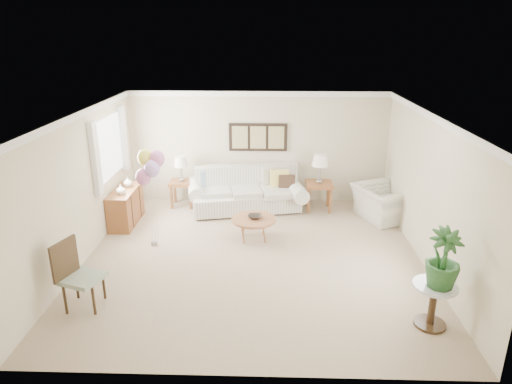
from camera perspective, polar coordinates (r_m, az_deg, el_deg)
ground_plane at (r=8.34m, az=-0.31°, el=-8.20°), size 6.00×6.00×0.00m
room_shell at (r=7.81m, az=-1.12°, el=2.75°), size 6.04×6.04×2.60m
wall_art_triptych at (r=10.60m, az=0.26°, el=6.85°), size 1.35×0.06×0.65m
sofa at (r=10.37m, az=-1.21°, el=-0.17°), size 2.81×1.45×0.97m
end_table_left at (r=10.67m, az=-9.20°, el=0.88°), size 0.56×0.51×0.61m
end_table_right at (r=10.38m, az=7.89°, el=0.63°), size 0.60×0.55×0.65m
lamp_left at (r=10.52m, az=-9.36°, el=3.68°), size 0.33×0.33×0.58m
lamp_right at (r=10.20m, az=8.04°, el=3.84°), size 0.37×0.37×0.65m
coffee_table at (r=8.89m, az=-0.27°, el=-3.51°), size 0.86×0.86×0.44m
decor_bowl at (r=8.87m, az=-0.14°, el=-3.09°), size 0.29×0.29×0.07m
armchair at (r=10.20m, az=15.46°, el=-1.35°), size 1.34×1.42×0.73m
side_table at (r=6.81m, az=21.36°, el=-11.88°), size 0.60×0.60×0.65m
potted_plant at (r=6.52m, az=22.36°, el=-7.72°), size 0.55×0.55×0.83m
accent_chair at (r=7.23m, az=-21.49°, el=-9.41°), size 0.66×0.66×1.07m
credenza at (r=10.02m, az=-15.98°, el=-1.77°), size 0.46×1.20×0.74m
vase_white at (r=9.63m, az=-16.55°, el=0.30°), size 0.24×0.24×0.20m
vase_sage at (r=10.06m, az=-15.74°, el=1.21°), size 0.25×0.25×0.20m
balloon_cluster at (r=8.47m, az=-13.18°, el=3.16°), size 0.53×0.41×1.87m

